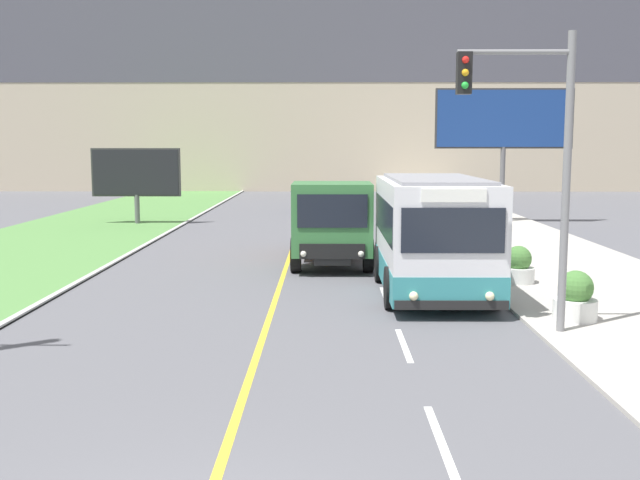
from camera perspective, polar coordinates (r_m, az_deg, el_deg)
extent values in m
cube|color=silver|center=(10.20, 9.13, -14.72)|extent=(0.12, 2.40, 0.01)
cube|color=silver|center=(14.53, 6.41, -7.94)|extent=(0.12, 2.40, 0.01)
cube|color=silver|center=(18.99, 4.99, -4.30)|extent=(0.12, 2.40, 0.01)
cube|color=silver|center=(23.51, 4.12, -2.05)|extent=(0.12, 2.40, 0.01)
cube|color=silver|center=(28.05, 3.54, -0.52)|extent=(0.12, 2.40, 0.01)
cube|color=silver|center=(32.60, 3.11, 0.57)|extent=(0.12, 2.40, 0.01)
cube|color=#BCAD93|center=(65.54, -0.62, 14.92)|extent=(80.00, 8.00, 25.02)
cube|color=#4C4C56|center=(61.65, -0.70, 15.99)|extent=(80.00, 0.04, 8.76)
cube|color=silver|center=(19.06, 8.63, 0.54)|extent=(2.52, 5.81, 2.64)
cube|color=teal|center=(19.20, 8.57, -2.34)|extent=(2.54, 5.83, 0.70)
cube|color=black|center=(19.02, 8.65, 1.73)|extent=(2.54, 5.35, 0.92)
cube|color=gray|center=(18.95, 8.70, 4.63)|extent=(2.14, 5.23, 0.08)
cube|color=black|center=(16.15, 10.11, 0.71)|extent=(2.21, 0.04, 0.97)
cube|color=black|center=(16.40, 9.99, -4.91)|extent=(2.47, 0.06, 0.20)
sphere|color=#F4EAB2|center=(16.23, 7.15, -4.26)|extent=(0.20, 0.20, 0.20)
sphere|color=#F4EAB2|center=(16.50, 12.81, -4.20)|extent=(0.20, 0.20, 0.20)
cube|color=white|center=(16.08, 10.16, 3.35)|extent=(1.38, 0.04, 0.28)
cylinder|color=black|center=(17.50, 5.42, -3.65)|extent=(0.28, 1.00, 1.00)
cylinder|color=black|center=(17.86, 13.10, -3.58)|extent=(0.28, 1.00, 1.00)
cylinder|color=black|center=(20.92, 4.61, -1.84)|extent=(0.28, 1.00, 1.00)
cylinder|color=black|center=(21.23, 11.06, -1.82)|extent=(0.28, 1.00, 1.00)
cube|color=black|center=(24.71, 0.88, -0.54)|extent=(1.06, 6.48, 0.20)
cube|color=#38753D|center=(22.51, 0.92, 1.68)|extent=(2.36, 2.34, 2.13)
cube|color=black|center=(21.30, 0.95, 2.22)|extent=(2.01, 0.04, 0.96)
cube|color=black|center=(21.43, 0.94, -0.88)|extent=(1.89, 0.06, 0.44)
sphere|color=silver|center=(21.44, -1.27, -1.06)|extent=(0.18, 0.18, 0.18)
sphere|color=silver|center=(21.45, 3.15, -1.07)|extent=(0.18, 0.18, 0.18)
cube|color=orange|center=(25.97, 0.87, 0.20)|extent=(2.24, 3.89, 0.12)
cube|color=orange|center=(25.92, -1.48, 1.53)|extent=(0.12, 3.89, 1.33)
cube|color=orange|center=(25.93, 3.21, 1.53)|extent=(0.12, 3.89, 1.33)
cube|color=orange|center=(24.03, 0.90, 1.08)|extent=(2.24, 0.12, 1.33)
cube|color=orange|center=(27.78, 0.84, 1.92)|extent=(2.24, 0.12, 1.33)
cube|color=orange|center=(23.95, 0.90, 2.95)|extent=(2.24, 0.12, 0.24)
cylinder|color=black|center=(22.43, -1.86, -1.15)|extent=(0.30, 1.04, 1.04)
cylinder|color=black|center=(22.45, 3.69, -1.15)|extent=(0.30, 1.04, 1.04)
cylinder|color=black|center=(26.19, -1.51, 0.07)|extent=(0.30, 1.04, 1.04)
cylinder|color=black|center=(26.20, 3.24, 0.07)|extent=(0.30, 1.04, 1.04)
cube|color=#2D4784|center=(42.38, 0.35, 2.80)|extent=(1.80, 4.30, 0.61)
cube|color=black|center=(42.45, 0.35, 3.66)|extent=(1.53, 2.36, 0.65)
cylinder|color=black|center=(41.12, -0.79, 2.41)|extent=(0.18, 0.62, 0.62)
cylinder|color=black|center=(41.12, 1.47, 2.40)|extent=(0.18, 0.62, 0.62)
cylinder|color=black|center=(43.69, -0.71, 2.70)|extent=(0.18, 0.62, 0.62)
cylinder|color=black|center=(43.69, 1.42, 2.69)|extent=(0.18, 0.62, 0.62)
cylinder|color=slate|center=(15.51, 18.25, 3.89)|extent=(0.16, 0.16, 5.98)
cylinder|color=slate|center=(15.29, 14.60, 13.69)|extent=(2.20, 0.10, 0.10)
cube|color=black|center=(15.05, 10.92, 12.37)|extent=(0.28, 0.24, 0.80)
sphere|color=red|center=(14.95, 11.03, 13.33)|extent=(0.14, 0.14, 0.14)
sphere|color=orange|center=(14.93, 11.01, 12.41)|extent=(0.14, 0.14, 0.14)
sphere|color=green|center=(14.91, 10.99, 11.49)|extent=(0.14, 0.14, 0.14)
cylinder|color=#59595B|center=(37.31, 13.70, 4.07)|extent=(0.24, 0.24, 3.70)
cube|color=#333333|center=(37.28, 13.85, 8.98)|extent=(6.59, 0.20, 2.85)
cube|color=navy|center=(37.17, 13.89, 8.98)|extent=(6.43, 0.02, 2.69)
cylinder|color=#59595B|center=(37.11, -13.75, 2.29)|extent=(0.24, 0.24, 1.42)
cube|color=#333333|center=(37.01, -13.84, 5.03)|extent=(4.25, 0.20, 2.30)
cube|color=black|center=(36.90, -13.88, 5.02)|extent=(4.09, 0.02, 2.14)
cylinder|color=silver|center=(16.94, 18.85, -5.05)|extent=(0.92, 0.92, 0.45)
sphere|color=#477A38|center=(16.85, 18.91, -3.45)|extent=(0.74, 0.74, 0.74)
cylinder|color=silver|center=(21.01, 14.84, -2.61)|extent=(0.88, 0.88, 0.42)
sphere|color=#477A38|center=(20.94, 14.88, -1.39)|extent=(0.71, 0.71, 0.71)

